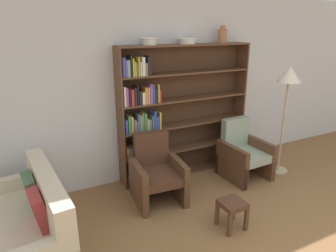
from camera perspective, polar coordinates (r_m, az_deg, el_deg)
The scene contains 10 objects.
wall_back at distance 4.85m, azimuth 3.96°, elevation 7.48°, with size 12.00×0.06×2.75m.
bookshelf at distance 4.61m, azimuth 0.87°, elevation 2.31°, with size 2.13×0.30×2.05m.
bowl_stoneware at distance 4.26m, azimuth -3.54°, elevation 15.88°, with size 0.21×0.21×0.10m.
bowl_sage at distance 4.53m, azimuth 3.75°, elevation 15.93°, with size 0.25×0.25×0.08m.
vase_tall at distance 4.86m, azimuth 10.33°, elevation 16.62°, with size 0.14×0.14×0.26m.
couch at distance 3.63m, azimuth -26.08°, elevation -17.21°, with size 1.06×1.63×0.85m.
armchair_leather at distance 4.15m, azimuth -2.21°, elevation -8.96°, with size 0.70×0.73×0.91m.
armchair_cushioned at distance 4.90m, azimuth 14.09°, elevation -5.06°, with size 0.67×0.71×0.91m.
floor_lamp at distance 4.95m, azimuth 21.97°, elevation 7.64°, with size 0.36×0.36×1.73m.
footstool at distance 3.72m, azimuth 12.13°, elevation -14.93°, with size 0.28×0.28×0.35m.
Camera 1 is at (-2.43, -1.37, 2.29)m, focal length 32.00 mm.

